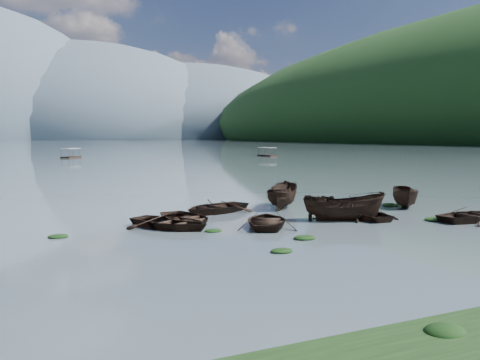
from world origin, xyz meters
name	(u,v)px	position (x,y,z in m)	size (l,w,h in m)	color
ground_plane	(345,238)	(0.00, 0.00, 0.00)	(2400.00, 2400.00, 0.00)	#536167
haze_mtn_c	(83,139)	(140.00, 900.00, 0.00)	(520.00, 520.00, 260.00)	#475666
haze_mtn_d	(184,139)	(320.00, 900.00, 0.00)	(520.00, 520.00, 220.00)	#475666
rowboat_0	(185,224)	(-5.74, 7.47, 0.00)	(3.50, 4.90, 1.02)	black
rowboat_1	(267,226)	(-1.85, 4.70, 0.00)	(3.33, 4.66, 0.96)	black
rowboat_2	(344,221)	(3.25, 4.40, 0.00)	(1.87, 4.96, 1.92)	black
rowboat_3	(363,218)	(4.91, 4.72, 0.00)	(3.21, 4.49, 0.93)	black
rowboat_4	(474,221)	(10.21, 0.89, 0.00)	(3.50, 4.90, 1.02)	black
rowboat_5	(405,207)	(10.94, 7.44, 0.00)	(1.68, 4.46, 1.72)	black
rowboat_6	(171,228)	(-6.96, 6.50, 0.00)	(3.55, 4.97, 1.03)	black
rowboat_7	(215,212)	(-2.33, 10.97, 0.00)	(3.63, 5.09, 1.05)	black
rowboat_8	(282,208)	(2.81, 10.99, 0.00)	(1.89, 5.02, 1.94)	black
weed_clump_0	(282,252)	(-4.56, -1.52, 0.00)	(1.02, 0.84, 0.22)	black
weed_clump_1	(213,232)	(-5.28, 4.41, 0.00)	(0.93, 0.75, 0.21)	black
weed_clump_2	(305,239)	(-2.04, 0.54, 0.00)	(1.15, 0.92, 0.25)	black
weed_clump_3	(368,213)	(6.64, 6.30, 0.00)	(0.83, 0.70, 0.18)	black
weed_clump_4	(435,221)	(8.15, 2.01, 0.00)	(1.30, 1.03, 0.27)	black
weed_clump_5	(58,237)	(-12.92, 6.34, 0.00)	(1.02, 0.82, 0.22)	black
weed_clump_6	(182,221)	(-5.53, 8.66, 0.00)	(0.94, 0.79, 0.20)	black
weed_clump_7	(390,206)	(10.33, 8.32, 0.00)	(1.20, 0.96, 0.26)	black
pontoon_centre	(71,158)	(2.69, 106.84, 0.00)	(2.29, 5.49, 2.11)	black
pontoon_right	(267,156)	(48.18, 95.32, 0.00)	(2.27, 5.46, 2.09)	black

